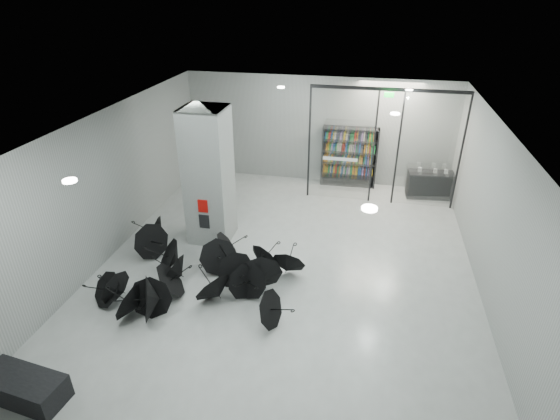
% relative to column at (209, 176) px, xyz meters
% --- Properties ---
extents(room, '(14.00, 14.02, 4.01)m').
position_rel_column_xyz_m(room, '(2.50, -2.00, 0.84)').
color(room, gray).
rests_on(room, ground).
extents(column, '(1.20, 1.20, 4.00)m').
position_rel_column_xyz_m(column, '(0.00, 0.00, 0.00)').
color(column, slate).
rests_on(column, ground).
extents(fire_cabinet, '(0.28, 0.04, 0.38)m').
position_rel_column_xyz_m(fire_cabinet, '(0.00, -0.62, -0.65)').
color(fire_cabinet, '#A50A07').
rests_on(fire_cabinet, column).
extents(info_panel, '(0.30, 0.03, 0.42)m').
position_rel_column_xyz_m(info_panel, '(0.00, -0.62, -1.15)').
color(info_panel, black).
rests_on(info_panel, column).
extents(exit_sign, '(0.30, 0.06, 0.15)m').
position_rel_column_xyz_m(exit_sign, '(4.90, 3.30, 1.82)').
color(exit_sign, '#0CE533').
rests_on(exit_sign, room).
extents(glass_partition, '(5.06, 0.08, 4.00)m').
position_rel_column_xyz_m(glass_partition, '(4.89, 3.50, 0.18)').
color(glass_partition, silver).
rests_on(glass_partition, ground).
extents(bench, '(1.68, 0.87, 0.52)m').
position_rel_column_xyz_m(bench, '(-1.46, -6.33, -1.74)').
color(bench, black).
rests_on(bench, ground).
extents(bookshelf, '(2.07, 0.46, 2.26)m').
position_rel_column_xyz_m(bookshelf, '(3.76, 4.75, -0.87)').
color(bookshelf, black).
rests_on(bookshelf, ground).
extents(shop_counter, '(1.63, 0.77, 0.95)m').
position_rel_column_xyz_m(shop_counter, '(6.72, 4.27, -1.52)').
color(shop_counter, black).
rests_on(shop_counter, ground).
extents(umbrella_cluster, '(5.20, 4.18, 1.25)m').
position_rel_column_xyz_m(umbrella_cluster, '(0.46, -2.49, -1.69)').
color(umbrella_cluster, black).
rests_on(umbrella_cluster, ground).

